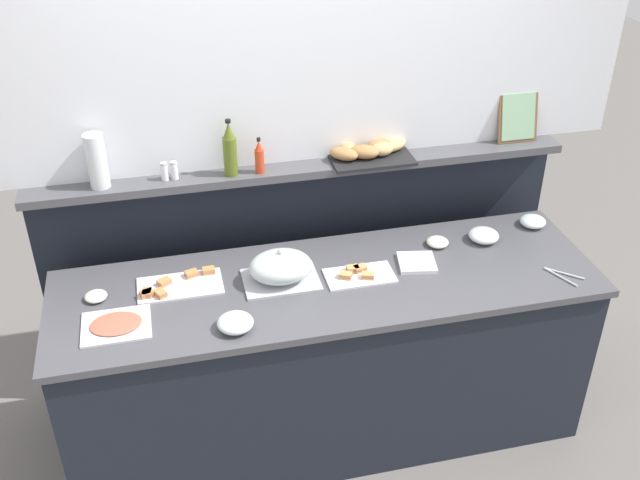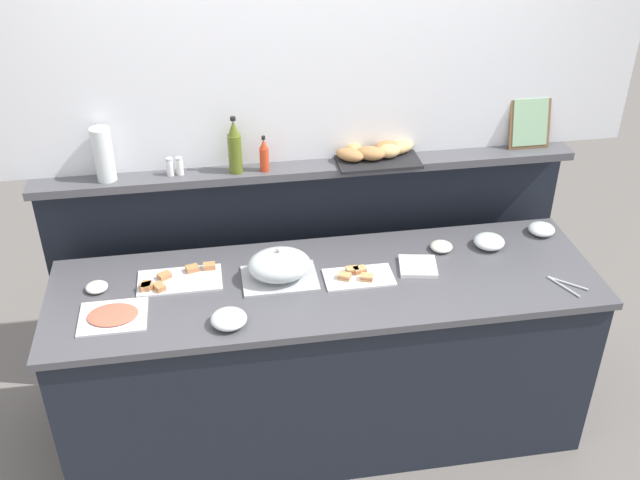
{
  "view_description": "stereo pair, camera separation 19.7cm",
  "coord_description": "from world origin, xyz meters",
  "px_view_note": "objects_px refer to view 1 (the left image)",
  "views": [
    {
      "loc": [
        -0.66,
        -2.66,
        2.86
      ],
      "look_at": [
        -0.01,
        0.1,
        1.09
      ],
      "focal_mm": 41.54,
      "sensor_mm": 36.0,
      "label": 1
    },
    {
      "loc": [
        -0.47,
        -2.7,
        2.86
      ],
      "look_at": [
        -0.01,
        0.1,
        1.09
      ],
      "focal_mm": 41.54,
      "sensor_mm": 36.0,
      "label": 2
    }
  ],
  "objects_px": {
    "glass_bowl_small": "(235,323)",
    "serving_tongs": "(561,275)",
    "condiment_bowl_cream": "(96,296)",
    "olive_oil_bottle": "(230,150)",
    "napkin_stack": "(417,263)",
    "hot_sauce_bottle": "(259,157)",
    "water_carafe": "(97,161)",
    "pepper_shaker": "(174,170)",
    "cold_cuts_platter": "(116,325)",
    "condiment_bowl_teal": "(438,242)",
    "glass_bowl_large": "(533,222)",
    "salt_shaker": "(165,171)",
    "bread_basket": "(370,150)",
    "serving_cloche": "(281,268)",
    "framed_picture": "(518,117)",
    "glass_bowl_medium": "(484,236)",
    "sandwich_platter_front": "(177,285)",
    "sandwich_platter_rear": "(359,275)"
  },
  "relations": [
    {
      "from": "glass_bowl_medium",
      "to": "glass_bowl_small",
      "type": "distance_m",
      "value": 1.34
    },
    {
      "from": "pepper_shaker",
      "to": "framed_picture",
      "type": "xyz_separation_m",
      "value": [
        1.73,
        0.04,
        0.09
      ]
    },
    {
      "from": "pepper_shaker",
      "to": "napkin_stack",
      "type": "bearing_deg",
      "value": -22.48
    },
    {
      "from": "condiment_bowl_cream",
      "to": "olive_oil_bottle",
      "type": "relative_size",
      "value": 0.36
    },
    {
      "from": "salt_shaker",
      "to": "sandwich_platter_front",
      "type": "bearing_deg",
      "value": -91.22
    },
    {
      "from": "glass_bowl_small",
      "to": "hot_sauce_bottle",
      "type": "distance_m",
      "value": 0.83
    },
    {
      "from": "sandwich_platter_rear",
      "to": "condiment_bowl_cream",
      "type": "bearing_deg",
      "value": 175.27
    },
    {
      "from": "pepper_shaker",
      "to": "glass_bowl_large",
      "type": "bearing_deg",
      "value": -7.72
    },
    {
      "from": "cold_cuts_platter",
      "to": "olive_oil_bottle",
      "type": "bearing_deg",
      "value": 44.84
    },
    {
      "from": "napkin_stack",
      "to": "bread_basket",
      "type": "relative_size",
      "value": 0.39
    },
    {
      "from": "pepper_shaker",
      "to": "water_carafe",
      "type": "relative_size",
      "value": 0.34
    },
    {
      "from": "framed_picture",
      "to": "hot_sauce_bottle",
      "type": "bearing_deg",
      "value": -177.33
    },
    {
      "from": "sandwich_platter_front",
      "to": "framed_picture",
      "type": "xyz_separation_m",
      "value": [
        1.78,
        0.4,
        0.47
      ]
    },
    {
      "from": "hot_sauce_bottle",
      "to": "olive_oil_bottle",
      "type": "bearing_deg",
      "value": 176.57
    },
    {
      "from": "salt_shaker",
      "to": "glass_bowl_medium",
      "type": "bearing_deg",
      "value": -11.81
    },
    {
      "from": "hot_sauce_bottle",
      "to": "framed_picture",
      "type": "relative_size",
      "value": 0.68
    },
    {
      "from": "serving_cloche",
      "to": "salt_shaker",
      "type": "distance_m",
      "value": 0.7
    },
    {
      "from": "cold_cuts_platter",
      "to": "serving_cloche",
      "type": "bearing_deg",
      "value": 12.87
    },
    {
      "from": "cold_cuts_platter",
      "to": "framed_picture",
      "type": "distance_m",
      "value": 2.19
    },
    {
      "from": "hot_sauce_bottle",
      "to": "pepper_shaker",
      "type": "xyz_separation_m",
      "value": [
        -0.39,
        0.02,
        -0.03
      ]
    },
    {
      "from": "glass_bowl_large",
      "to": "sandwich_platter_front",
      "type": "bearing_deg",
      "value": -175.9
    },
    {
      "from": "olive_oil_bottle",
      "to": "condiment_bowl_teal",
      "type": "bearing_deg",
      "value": -16.78
    },
    {
      "from": "serving_cloche",
      "to": "olive_oil_bottle",
      "type": "height_order",
      "value": "olive_oil_bottle"
    },
    {
      "from": "serving_cloche",
      "to": "salt_shaker",
      "type": "xyz_separation_m",
      "value": [
        -0.45,
        0.42,
        0.33
      ]
    },
    {
      "from": "condiment_bowl_cream",
      "to": "napkin_stack",
      "type": "distance_m",
      "value": 1.46
    },
    {
      "from": "sandwich_platter_front",
      "to": "salt_shaker",
      "type": "height_order",
      "value": "salt_shaker"
    },
    {
      "from": "salt_shaker",
      "to": "bread_basket",
      "type": "relative_size",
      "value": 0.2
    },
    {
      "from": "condiment_bowl_cream",
      "to": "glass_bowl_large",
      "type": "bearing_deg",
      "value": 3.71
    },
    {
      "from": "sandwich_platter_rear",
      "to": "cold_cuts_platter",
      "type": "distance_m",
      "value": 1.09
    },
    {
      "from": "cold_cuts_platter",
      "to": "condiment_bowl_teal",
      "type": "bearing_deg",
      "value": 10.73
    },
    {
      "from": "sandwich_platter_front",
      "to": "bread_basket",
      "type": "bearing_deg",
      "value": 20.91
    },
    {
      "from": "glass_bowl_small",
      "to": "hot_sauce_bottle",
      "type": "xyz_separation_m",
      "value": [
        0.23,
        0.69,
        0.4
      ]
    },
    {
      "from": "serving_tongs",
      "to": "napkin_stack",
      "type": "height_order",
      "value": "napkin_stack"
    },
    {
      "from": "sandwich_platter_front",
      "to": "serving_cloche",
      "type": "bearing_deg",
      "value": -7.26
    },
    {
      "from": "sandwich_platter_front",
      "to": "glass_bowl_large",
      "type": "distance_m",
      "value": 1.8
    },
    {
      "from": "condiment_bowl_teal",
      "to": "glass_bowl_large",
      "type": "bearing_deg",
      "value": 6.85
    },
    {
      "from": "condiment_bowl_cream",
      "to": "olive_oil_bottle",
      "type": "bearing_deg",
      "value": 28.53
    },
    {
      "from": "condiment_bowl_cream",
      "to": "serving_tongs",
      "type": "relative_size",
      "value": 0.57
    },
    {
      "from": "serving_cloche",
      "to": "framed_picture",
      "type": "xyz_separation_m",
      "value": [
        1.32,
        0.46,
        0.41
      ]
    },
    {
      "from": "napkin_stack",
      "to": "water_carafe",
      "type": "distance_m",
      "value": 1.53
    },
    {
      "from": "glass_bowl_small",
      "to": "salt_shaker",
      "type": "distance_m",
      "value": 0.83
    },
    {
      "from": "sandwich_platter_rear",
      "to": "water_carafe",
      "type": "height_order",
      "value": "water_carafe"
    },
    {
      "from": "hot_sauce_bottle",
      "to": "framed_picture",
      "type": "bearing_deg",
      "value": 2.67
    },
    {
      "from": "salt_shaker",
      "to": "serving_cloche",
      "type": "bearing_deg",
      "value": -43.1
    },
    {
      "from": "salt_shaker",
      "to": "water_carafe",
      "type": "relative_size",
      "value": 0.34
    },
    {
      "from": "glass_bowl_small",
      "to": "serving_tongs",
      "type": "height_order",
      "value": "glass_bowl_small"
    },
    {
      "from": "glass_bowl_large",
      "to": "water_carafe",
      "type": "height_order",
      "value": "water_carafe"
    },
    {
      "from": "serving_cloche",
      "to": "glass_bowl_small",
      "type": "height_order",
      "value": "serving_cloche"
    },
    {
      "from": "glass_bowl_small",
      "to": "framed_picture",
      "type": "distance_m",
      "value": 1.79
    },
    {
      "from": "hot_sauce_bottle",
      "to": "serving_tongs",
      "type": "bearing_deg",
      "value": -27.18
    }
  ]
}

